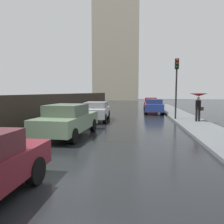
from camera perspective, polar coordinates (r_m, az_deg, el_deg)
name	(u,v)px	position (r m, az deg, el deg)	size (l,w,h in m)	color
ground	(82,172)	(5.93, -8.01, -15.64)	(120.00, 120.00, 0.00)	black
car_silver_near_kerb	(96,111)	(15.58, -4.34, 0.34)	(1.94, 3.92, 1.39)	#B2B5BA
car_blue_far_ahead	(154,106)	(21.27, 11.26, 1.60)	(1.98, 4.37, 1.43)	navy
car_green_behind_camera	(68,120)	(10.41, -11.81, -2.10)	(2.08, 4.54, 1.54)	slate
car_red_far_lane	(151,103)	(27.29, 10.36, 2.40)	(1.83, 4.44, 1.41)	maroon
pedestrian_with_umbrella_far	(198,99)	(15.40, 22.27, 3.25)	(1.14, 1.14, 1.89)	black
traffic_light	(177,77)	(16.31, 16.99, 8.89)	(0.26, 0.39, 4.39)	black
distant_tower	(117,37)	(59.97, 1.30, 19.66)	(11.84, 10.00, 33.75)	#B2A88E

